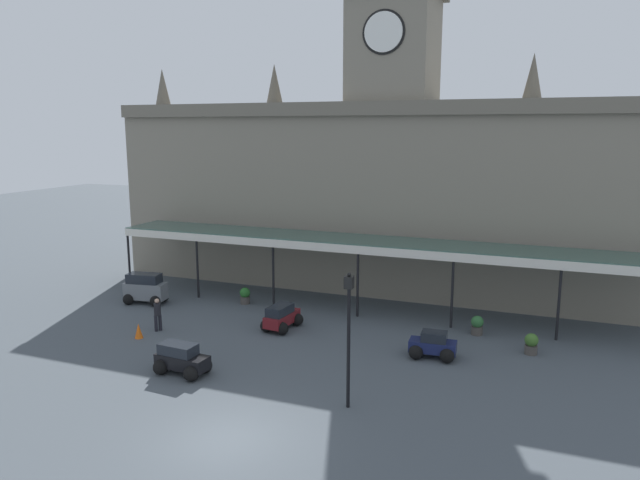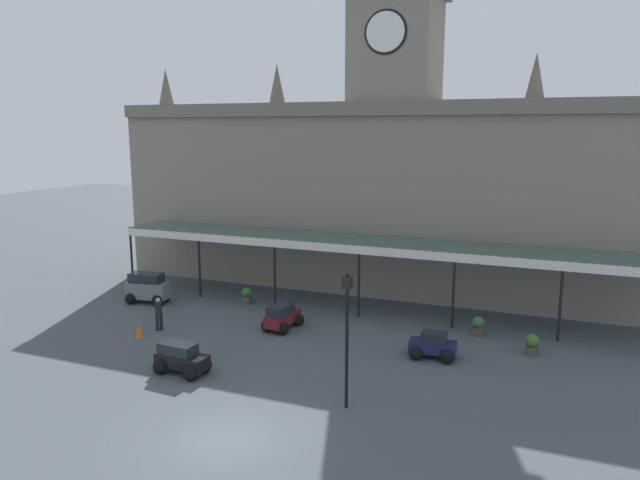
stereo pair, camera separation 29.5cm
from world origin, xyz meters
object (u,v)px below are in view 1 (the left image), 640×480
at_px(pedestrian_crossing_forecourt, 158,313).
at_px(traffic_cone, 139,331).
at_px(victorian_lamppost, 349,325).
at_px(planter_near_kerb, 245,295).
at_px(car_grey_van, 145,290).
at_px(car_navy_sedan, 433,347).
at_px(planter_by_canopy, 531,344).
at_px(car_maroon_estate, 282,318).
at_px(car_black_estate, 182,361).
at_px(planter_forecourt_centre, 477,325).

xyz_separation_m(pedestrian_crossing_forecourt, traffic_cone, (-0.23, -1.22, -0.54)).
relative_size(victorian_lamppost, planter_near_kerb, 5.26).
bearing_deg(car_grey_van, car_navy_sedan, -7.25).
bearing_deg(planter_by_canopy, car_maroon_estate, -175.15).
relative_size(car_black_estate, planter_by_canopy, 2.40).
xyz_separation_m(pedestrian_crossing_forecourt, planter_near_kerb, (1.83, 5.72, -0.42)).
xyz_separation_m(traffic_cone, planter_by_canopy, (17.78, 4.73, 0.12)).
distance_m(car_maroon_estate, pedestrian_crossing_forecourt, 6.20).
xyz_separation_m(car_grey_van, planter_by_canopy, (21.12, -0.17, -0.32)).
bearing_deg(planter_by_canopy, planter_near_kerb, 172.02).
distance_m(car_navy_sedan, planter_by_canopy, 4.52).
xyz_separation_m(car_grey_van, planter_near_kerb, (5.40, 2.03, -0.32)).
relative_size(traffic_cone, planter_near_kerb, 0.77).
xyz_separation_m(car_navy_sedan, victorian_lamppost, (-1.98, -5.87, 2.62)).
bearing_deg(planter_forecourt_centre, traffic_cone, -156.98).
bearing_deg(victorian_lamppost, car_black_estate, 177.41).
relative_size(car_black_estate, victorian_lamppost, 0.46).
xyz_separation_m(car_navy_sedan, planter_forecourt_centre, (1.48, 3.73, -0.01)).
height_order(car_grey_van, car_black_estate, car_grey_van).
xyz_separation_m(car_black_estate, planter_by_canopy, (13.39, 7.54, -0.07)).
height_order(car_maroon_estate, pedestrian_crossing_forecourt, pedestrian_crossing_forecourt).
relative_size(car_grey_van, traffic_cone, 3.41).
xyz_separation_m(car_black_estate, victorian_lamppost, (7.36, -0.33, 2.56)).
relative_size(car_navy_sedan, planter_near_kerb, 2.19).
distance_m(traffic_cone, planter_by_canopy, 18.40).
relative_size(car_grey_van, pedestrian_crossing_forecourt, 1.51).
distance_m(car_grey_van, pedestrian_crossing_forecourt, 5.13).
bearing_deg(car_black_estate, car_maroon_estate, 77.02).
bearing_deg(car_maroon_estate, pedestrian_crossing_forecourt, -156.14).
distance_m(car_grey_van, car_black_estate, 10.92).
xyz_separation_m(victorian_lamppost, planter_by_canopy, (6.03, 7.87, -2.64)).
distance_m(pedestrian_crossing_forecourt, planter_forecourt_centre, 15.87).
distance_m(pedestrian_crossing_forecourt, victorian_lamppost, 12.51).
height_order(traffic_cone, planter_by_canopy, planter_by_canopy).
bearing_deg(car_maroon_estate, car_black_estate, -102.98).
bearing_deg(planter_by_canopy, traffic_cone, -165.09).
height_order(victorian_lamppost, planter_by_canopy, victorian_lamppost).
bearing_deg(planter_near_kerb, pedestrian_crossing_forecourt, -107.73).
distance_m(car_navy_sedan, car_grey_van, 17.22).
bearing_deg(traffic_cone, car_navy_sedan, 11.24).
bearing_deg(car_navy_sedan, car_black_estate, -149.37).
bearing_deg(car_grey_van, pedestrian_crossing_forecourt, -45.81).
height_order(car_black_estate, planter_near_kerb, car_black_estate).
bearing_deg(car_black_estate, victorian_lamppost, -2.59).
bearing_deg(car_navy_sedan, car_grey_van, 172.75).
distance_m(car_navy_sedan, car_black_estate, 10.86).
height_order(car_navy_sedan, car_grey_van, car_grey_van).
distance_m(car_grey_van, traffic_cone, 5.95).
bearing_deg(planter_forecourt_centre, car_navy_sedan, -111.58).
xyz_separation_m(car_navy_sedan, car_black_estate, (-9.35, -5.53, 0.06)).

